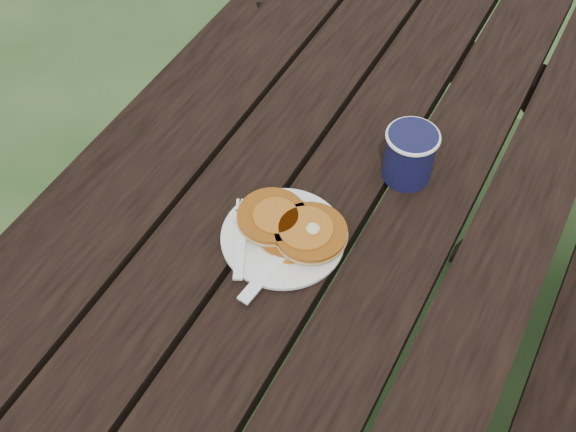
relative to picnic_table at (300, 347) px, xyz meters
The scene contains 7 objects.
ground 0.37m from the picnic_table, ahead, with size 60.00×60.00×0.00m, color #233C1A.
picnic_table is the anchor object (origin of this frame).
plate 0.39m from the picnic_table, 142.30° to the right, with size 0.20×0.20×0.01m, color white.
pancake_stack 0.41m from the picnic_table, 164.21° to the right, with size 0.19×0.12×0.04m.
knife 0.40m from the picnic_table, 98.69° to the right, with size 0.02×0.18×0.01m, color white.
fork 0.41m from the picnic_table, 129.87° to the right, with size 0.03×0.16×0.01m, color white, non-canonical shape.
coffee_cup 0.50m from the picnic_table, 65.06° to the left, with size 0.09×0.09×0.10m.
Camera 1 is at (0.31, -0.63, 1.71)m, focal length 45.00 mm.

